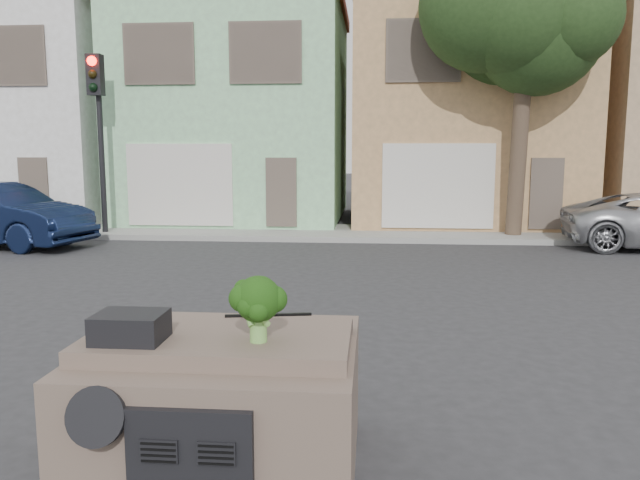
# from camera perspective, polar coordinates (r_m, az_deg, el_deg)

# --- Properties ---
(ground_plane) EXTENTS (120.00, 120.00, 0.00)m
(ground_plane) POSITION_cam_1_polar(r_m,az_deg,el_deg) (7.95, -3.49, -9.80)
(ground_plane) COLOR #303033
(ground_plane) RESTS_ON ground
(sidewalk) EXTENTS (40.00, 3.00, 0.15)m
(sidewalk) POSITION_cam_1_polar(r_m,az_deg,el_deg) (18.17, 1.30, 0.67)
(sidewalk) COLOR gray
(sidewalk) RESTS_ON ground
(townhouse_white) EXTENTS (7.20, 8.20, 7.55)m
(townhouse_white) POSITION_cam_1_polar(r_m,az_deg,el_deg) (25.13, -24.41, 10.49)
(townhouse_white) COLOR white
(townhouse_white) RESTS_ON ground
(townhouse_mint) EXTENTS (7.20, 8.20, 7.55)m
(townhouse_mint) POSITION_cam_1_polar(r_m,az_deg,el_deg) (22.49, -7.13, 11.50)
(townhouse_mint) COLOR #98D79E
(townhouse_mint) RESTS_ON ground
(townhouse_tan) EXTENTS (7.20, 8.20, 7.55)m
(townhouse_tan) POSITION_cam_1_polar(r_m,az_deg,el_deg) (22.20, 12.57, 11.41)
(townhouse_tan) COLOR tan
(townhouse_tan) RESTS_ON ground
(navy_sedan) EXTENTS (5.19, 2.79, 1.62)m
(navy_sedan) POSITION_cam_1_polar(r_m,az_deg,el_deg) (18.04, -27.21, -0.54)
(navy_sedan) COLOR #0F1937
(navy_sedan) RESTS_ON ground
(traffic_signal) EXTENTS (0.40, 0.40, 5.10)m
(traffic_signal) POSITION_cam_1_polar(r_m,az_deg,el_deg) (18.61, -19.50, 8.03)
(traffic_signal) COLOR black
(traffic_signal) RESTS_ON ground
(tree_near) EXTENTS (4.40, 4.00, 8.50)m
(tree_near) POSITION_cam_1_polar(r_m,az_deg,el_deg) (17.80, 17.96, 13.60)
(tree_near) COLOR #223A18
(tree_near) RESTS_ON ground
(car_dashboard) EXTENTS (2.00, 1.80, 1.12)m
(car_dashboard) POSITION_cam_1_polar(r_m,az_deg,el_deg) (4.99, -8.69, -14.21)
(car_dashboard) COLOR brown
(car_dashboard) RESTS_ON ground
(instrument_hump) EXTENTS (0.48, 0.38, 0.20)m
(instrument_hump) POSITION_cam_1_polar(r_m,az_deg,el_deg) (4.63, -16.95, -7.61)
(instrument_hump) COLOR black
(instrument_hump) RESTS_ON car_dashboard
(wiper_arm) EXTENTS (0.69, 0.15, 0.02)m
(wiper_arm) POSITION_cam_1_polar(r_m,az_deg,el_deg) (5.10, -4.74, -6.85)
(wiper_arm) COLOR black
(wiper_arm) RESTS_ON car_dashboard
(broccoli) EXTENTS (0.51, 0.51, 0.48)m
(broccoli) POSITION_cam_1_polar(r_m,az_deg,el_deg) (4.39, -5.68, -6.23)
(broccoli) COLOR #17380C
(broccoli) RESTS_ON car_dashboard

